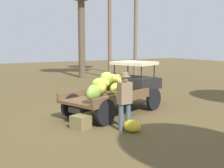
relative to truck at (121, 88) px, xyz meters
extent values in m
plane|color=brown|center=(-0.76, -0.40, -0.90)|extent=(60.00, 60.00, 0.00)
cube|color=black|center=(-0.43, -0.19, -0.43)|extent=(3.92, 1.74, 0.16)
cylinder|color=black|center=(0.67, 1.05, -0.48)|extent=(0.84, 0.41, 0.84)
cylinder|color=black|center=(1.20, -0.46, -0.48)|extent=(0.84, 0.41, 0.84)
cylinder|color=black|center=(-1.97, 0.12, -0.48)|extent=(0.84, 0.41, 0.84)
cylinder|color=black|center=(-1.44, -1.39, -0.48)|extent=(0.84, 0.41, 0.84)
cube|color=brown|center=(-0.86, -0.34, -0.25)|extent=(3.40, 2.62, 0.10)
cube|color=brown|center=(-1.12, 0.42, -0.09)|extent=(2.86, 1.07, 0.22)
cube|color=brown|center=(-0.59, -1.09, -0.09)|extent=(2.86, 1.07, 0.22)
cube|color=black|center=(0.75, 0.22, 0.08)|extent=(1.54, 1.80, 0.55)
cube|color=black|center=(1.60, 0.52, 0.02)|extent=(1.01, 1.24, 0.44)
cylinder|color=black|center=(0.95, 0.98, 0.63)|extent=(0.04, 0.04, 0.55)
cylinder|color=black|center=(1.38, -0.24, 0.63)|extent=(0.04, 0.04, 0.55)
cylinder|color=black|center=(0.12, 0.69, 0.63)|extent=(0.04, 0.04, 0.55)
cylinder|color=black|center=(0.55, -0.53, 0.63)|extent=(0.04, 0.04, 0.55)
cube|color=beige|center=(0.75, 0.22, 0.90)|extent=(1.65, 1.84, 0.12)
ellipsoid|color=#B5D336|center=(-0.99, -0.24, 0.11)|extent=(0.74, 0.74, 0.53)
ellipsoid|color=#B9C73B|center=(0.15, 0.41, 0.25)|extent=(0.64, 0.67, 0.57)
ellipsoid|color=#95C033|center=(-0.35, -0.20, 0.04)|extent=(0.74, 0.63, 0.47)
ellipsoid|color=#B2BB3F|center=(-0.96, -0.17, 0.27)|extent=(0.73, 0.60, 0.40)
ellipsoid|color=#85AD44|center=(-1.72, -1.11, 0.12)|extent=(0.74, 0.62, 0.49)
ellipsoid|color=gold|center=(-0.15, 0.47, 0.32)|extent=(0.64, 0.56, 0.45)
ellipsoid|color=#92B83A|center=(-0.63, -0.02, 0.41)|extent=(0.79, 0.76, 0.51)
ellipsoid|color=#8EAD2C|center=(-1.21, -0.11, 0.03)|extent=(0.74, 0.76, 0.59)
cylinder|color=#475867|center=(-1.30, -2.08, -0.50)|extent=(0.15, 0.15, 0.80)
cylinder|color=#475867|center=(-1.04, -2.07, -0.50)|extent=(0.15, 0.15, 0.80)
cube|color=#887052|center=(-1.17, -2.08, 0.22)|extent=(0.41, 0.26, 0.64)
cylinder|color=#887052|center=(-1.28, -1.98, 0.32)|extent=(0.34, 0.36, 0.10)
cylinder|color=#887052|center=(-1.08, -1.97, 0.32)|extent=(0.31, 0.38, 0.10)
sphere|color=#9C7B5A|center=(-1.17, -2.08, 0.65)|extent=(0.22, 0.22, 0.22)
cylinder|color=#8C7C56|center=(-1.17, -2.08, 0.72)|extent=(0.34, 0.34, 0.02)
cylinder|color=#8C7C56|center=(-1.17, -2.08, 0.78)|extent=(0.20, 0.20, 0.10)
cube|color=olive|center=(-2.25, -1.29, -0.69)|extent=(0.65, 0.64, 0.41)
ellipsoid|color=yellow|center=(-1.09, -2.37, -0.72)|extent=(0.60, 0.64, 0.37)
cylinder|color=#6C624B|center=(6.87, 8.95, 4.55)|extent=(0.27, 0.27, 10.90)
cylinder|color=brown|center=(4.87, 9.40, 2.59)|extent=(0.26, 0.26, 6.97)
cylinder|color=brown|center=(3.18, 10.61, 2.21)|extent=(0.50, 0.50, 6.21)
camera|label=1|loc=(-5.68, -9.08, 1.68)|focal=46.06mm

